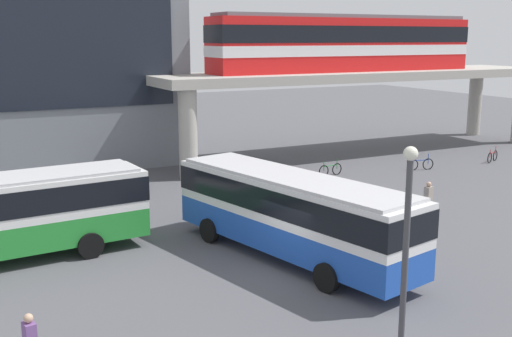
# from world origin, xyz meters

# --- Properties ---
(ground_plane) EXTENTS (120.00, 120.00, 0.00)m
(ground_plane) POSITION_xyz_m (0.00, 10.00, 0.00)
(ground_plane) COLOR #515156
(elevated_platform) EXTENTS (30.39, 6.27, 5.89)m
(elevated_platform) POSITION_xyz_m (16.27, 18.17, 5.05)
(elevated_platform) COLOR #ADA89E
(elevated_platform) RESTS_ON ground_plane
(train) EXTENTS (20.00, 2.96, 3.84)m
(train) POSITION_xyz_m (14.95, 18.17, 7.86)
(train) COLOR red
(train) RESTS_ON elevated_platform
(bus_main) EXTENTS (4.83, 11.33, 3.22)m
(bus_main) POSITION_xyz_m (0.69, 1.35, 1.99)
(bus_main) COLOR #1E4CB2
(bus_main) RESTS_ON ground_plane
(bicycle_red) EXTENTS (1.67, 0.75, 1.04)m
(bicycle_red) POSITION_xyz_m (22.29, 11.17, 0.36)
(bicycle_red) COLOR black
(bicycle_red) RESTS_ON ground_plane
(bicycle_blue) EXTENTS (1.75, 0.49, 1.04)m
(bicycle_blue) POSITION_xyz_m (16.18, 11.41, 0.36)
(bicycle_blue) COLOR black
(bicycle_blue) RESTS_ON ground_plane
(bicycle_green) EXTENTS (1.78, 0.28, 1.04)m
(bicycle_green) POSITION_xyz_m (10.18, 12.64, 0.36)
(bicycle_green) COLOR black
(bicycle_green) RESTS_ON ground_plane
(pedestrian_at_kerb) EXTENTS (0.46, 0.37, 1.78)m
(pedestrian_at_kerb) POSITION_xyz_m (8.92, 2.90, 0.84)
(pedestrian_at_kerb) COLOR #33663F
(pedestrian_at_kerb) RESTS_ON ground_plane
(lamp_post) EXTENTS (0.36, 0.36, 5.67)m
(lamp_post) POSITION_xyz_m (-0.73, -6.61, 3.39)
(lamp_post) COLOR #3F3F44
(lamp_post) RESTS_ON ground_plane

